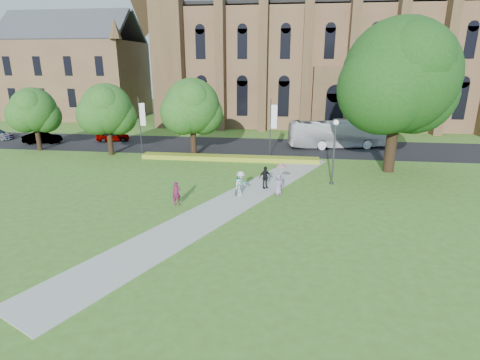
# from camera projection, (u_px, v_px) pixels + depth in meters

# --- Properties ---
(ground) EXTENTS (160.00, 160.00, 0.00)m
(ground) POSITION_uv_depth(u_px,v_px,m) (228.00, 209.00, 25.26)
(ground) COLOR #44671F
(ground) RESTS_ON ground
(road) EXTENTS (160.00, 10.00, 0.02)m
(road) POSITION_uv_depth(u_px,v_px,m) (255.00, 147.00, 44.19)
(road) COLOR black
(road) RESTS_ON ground
(footpath) EXTENTS (15.58, 28.54, 0.04)m
(footpath) POSITION_uv_depth(u_px,v_px,m) (230.00, 203.00, 26.20)
(footpath) COLOR #B2B2A8
(footpath) RESTS_ON ground
(flower_hedge) EXTENTS (18.00, 1.40, 0.45)m
(flower_hedge) POSITION_uv_depth(u_px,v_px,m) (229.00, 158.00, 37.94)
(flower_hedge) COLOR gold
(flower_hedge) RESTS_ON ground
(cathedral) EXTENTS (52.60, 18.25, 28.00)m
(cathedral) POSITION_uv_depth(u_px,v_px,m) (332.00, 39.00, 57.78)
(cathedral) COLOR brown
(cathedral) RESTS_ON ground
(building_west) EXTENTS (22.00, 14.00, 18.30)m
(building_west) POSITION_uv_depth(u_px,v_px,m) (76.00, 65.00, 66.44)
(building_west) COLOR brown
(building_west) RESTS_ON ground
(streetlamp) EXTENTS (0.44, 0.44, 5.24)m
(streetlamp) POSITION_uv_depth(u_px,v_px,m) (334.00, 144.00, 29.52)
(streetlamp) COLOR #38383D
(streetlamp) RESTS_ON ground
(large_tree) EXTENTS (9.60, 9.60, 13.20)m
(large_tree) POSITION_uv_depth(u_px,v_px,m) (400.00, 76.00, 31.59)
(large_tree) COLOR #332114
(large_tree) RESTS_ON ground
(street_tree_0) EXTENTS (5.20, 5.20, 7.50)m
(street_tree_0) POSITION_uv_depth(u_px,v_px,m) (107.00, 109.00, 38.90)
(street_tree_0) COLOR #332114
(street_tree_0) RESTS_ON ground
(street_tree_1) EXTENTS (5.60, 5.60, 8.05)m
(street_tree_1) POSITION_uv_depth(u_px,v_px,m) (192.00, 106.00, 38.17)
(street_tree_1) COLOR #332114
(street_tree_1) RESTS_ON ground
(street_tree_2) EXTENTS (4.80, 4.80, 6.95)m
(street_tree_2) POSITION_uv_depth(u_px,v_px,m) (34.00, 110.00, 41.05)
(street_tree_2) COLOR #332114
(street_tree_2) RESTS_ON ground
(banner_pole_0) EXTENTS (0.70, 0.10, 6.00)m
(banner_pole_0) POSITION_uv_depth(u_px,v_px,m) (272.00, 125.00, 38.38)
(banner_pole_0) COLOR #38383D
(banner_pole_0) RESTS_ON ground
(banner_pole_1) EXTENTS (0.70, 0.10, 6.00)m
(banner_pole_1) POSITION_uv_depth(u_px,v_px,m) (141.00, 122.00, 40.10)
(banner_pole_1) COLOR #38383D
(banner_pole_1) RESTS_ON ground
(tour_coach) EXTENTS (11.80, 5.06, 3.20)m
(tour_coach) POSITION_uv_depth(u_px,v_px,m) (338.00, 134.00, 43.26)
(tour_coach) COLOR white
(tour_coach) RESTS_ON road
(car_0) EXTENTS (4.27, 2.84, 1.35)m
(car_0) POSITION_uv_depth(u_px,v_px,m) (113.00, 136.00, 46.98)
(car_0) COLOR gray
(car_0) RESTS_ON road
(car_1) EXTENTS (4.49, 2.45, 1.40)m
(car_1) POSITION_uv_depth(u_px,v_px,m) (42.00, 138.00, 45.69)
(car_1) COLOR gray
(car_1) RESTS_ON road
(pedestrian_0) EXTENTS (0.70, 0.59, 1.64)m
(pedestrian_0) POSITION_uv_depth(u_px,v_px,m) (177.00, 193.00, 25.68)
(pedestrian_0) COLOR #601539
(pedestrian_0) RESTS_ON footpath
(pedestrian_1) EXTENTS (1.07, 0.98, 1.78)m
(pedestrian_1) POSITION_uv_depth(u_px,v_px,m) (240.00, 184.00, 27.46)
(pedestrian_1) COLOR #1B8B74
(pedestrian_1) RESTS_ON footpath
(pedestrian_2) EXTENTS (1.15, 1.38, 1.86)m
(pedestrian_2) POSITION_uv_depth(u_px,v_px,m) (241.00, 184.00, 27.44)
(pedestrian_2) COLOR #B8B8B8
(pedestrian_2) RESTS_ON footpath
(pedestrian_3) EXTENTS (1.09, 0.92, 1.75)m
(pedestrian_3) POSITION_uv_depth(u_px,v_px,m) (265.00, 177.00, 29.12)
(pedestrian_3) COLOR black
(pedestrian_3) RESTS_ON footpath
(pedestrian_4) EXTENTS (0.91, 0.88, 1.58)m
(pedestrian_4) POSITION_uv_depth(u_px,v_px,m) (279.00, 184.00, 27.71)
(pedestrian_4) COLOR gray
(pedestrian_4) RESTS_ON footpath
(parasol) EXTENTS (0.96, 0.96, 0.68)m
(parasol) POSITION_uv_depth(u_px,v_px,m) (282.00, 169.00, 27.45)
(parasol) COLOR #C78CA7
(parasol) RESTS_ON pedestrian_4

